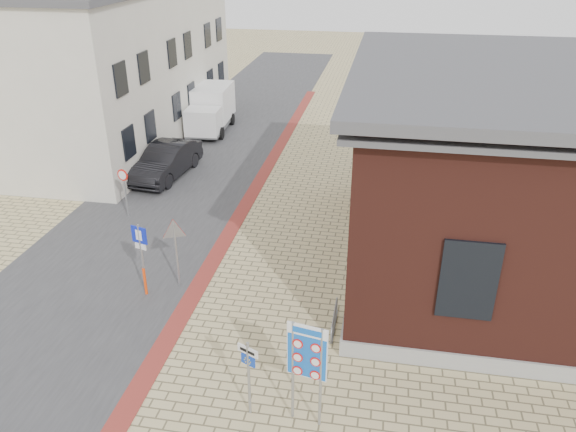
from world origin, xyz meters
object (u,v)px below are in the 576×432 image
Objects in this scene: box_truck at (211,109)px; border_sign at (307,354)px; sedan at (166,161)px; parking_sign at (141,248)px; bollard at (145,281)px; essen_sign at (248,368)px.

border_sign is at bearing -70.29° from box_truck.
sedan is 0.98× the size of box_truck.
sedan is 1.71× the size of border_sign.
border_sign is (8.87, -13.91, 1.22)m from sedan.
bollard is at bearing -74.16° from parking_sign.
box_truck is 22.48m from essen_sign.
border_sign is 7.43m from bollard.
parking_sign is at bearing 154.46° from border_sign.
sedan is 2.25× the size of essen_sign.
bollard is (0.00, -0.02, -1.23)m from parking_sign.
sedan is at bearing 133.34° from border_sign.
border_sign is 7.29m from parking_sign.
border_sign is 2.84× the size of bollard.
parking_sign is at bearing -82.91° from box_truck.
sedan reaches higher than bollard.
bollard is at bearing 161.25° from essen_sign.
essen_sign reaches higher than bollard.
essen_sign is (-1.37, -0.00, -0.62)m from border_sign.
bollard is at bearing -82.93° from box_truck.
sedan is at bearing 107.33° from bollard.
border_sign reaches higher than bollard.
parking_sign reaches higher than box_truck.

